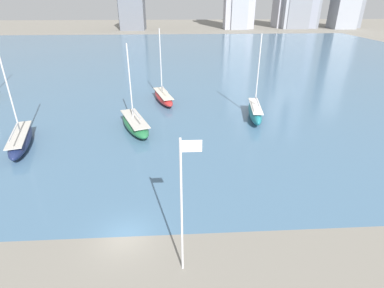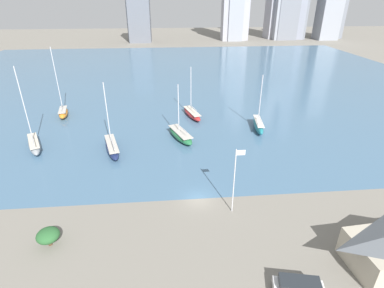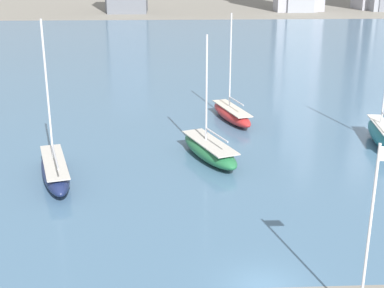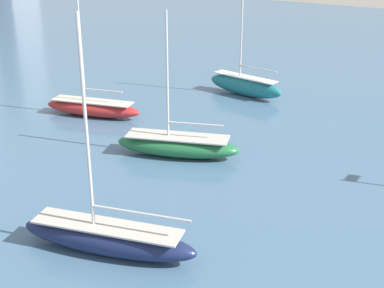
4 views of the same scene
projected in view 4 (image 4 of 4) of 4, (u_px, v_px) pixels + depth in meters
The scene contains 4 objects.
sailboat_green at pixel (177, 145), 41.84m from camera, with size 5.91×10.05×11.29m.
sailboat_teal at pixel (245, 85), 56.78m from camera, with size 2.95×9.18×11.97m.
sailboat_red at pixel (93, 107), 50.68m from camera, with size 4.65×9.83×11.94m.
sailboat_navy at pixel (107, 237), 29.38m from camera, with size 4.86×10.52×13.13m.
Camera 4 is at (-33.34, -1.44, 16.84)m, focal length 50.00 mm.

